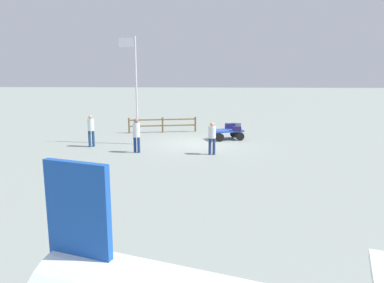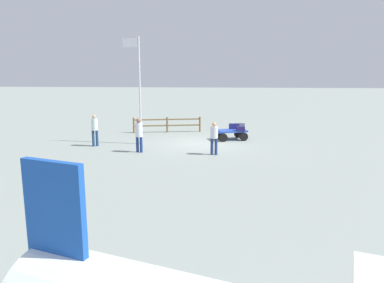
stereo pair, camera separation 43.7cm
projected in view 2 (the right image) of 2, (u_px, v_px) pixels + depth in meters
The scene contains 10 objects.
ground_plane at pixel (201, 144), 20.96m from camera, with size 120.00×120.00×0.00m, color gray.
luggage_cart at pixel (231, 133), 22.00m from camera, with size 1.97×1.56×0.58m.
suitcase_grey at pixel (240, 126), 22.37m from camera, with size 0.63×0.40×0.36m.
suitcase_navy at pixel (234, 126), 22.41m from camera, with size 0.62×0.32×0.30m.
suitcase_dark at pixel (241, 129), 21.68m from camera, with size 0.50×0.35×0.24m.
worker_lead at pixel (214, 136), 18.11m from camera, with size 0.39×0.39×1.60m.
worker_trailing at pixel (139, 132), 18.64m from camera, with size 0.41×0.41×1.73m.
worker_supervisor at pixel (95, 128), 20.11m from camera, with size 0.46×0.46×1.71m.
flagpole at pixel (138, 84), 20.27m from camera, with size 0.92×0.10×5.82m.
wooden_fence at pixel (167, 123), 24.53m from camera, with size 4.38×0.95×1.00m.
Camera 2 is at (-0.95, 20.52, 4.19)m, focal length 35.03 mm.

